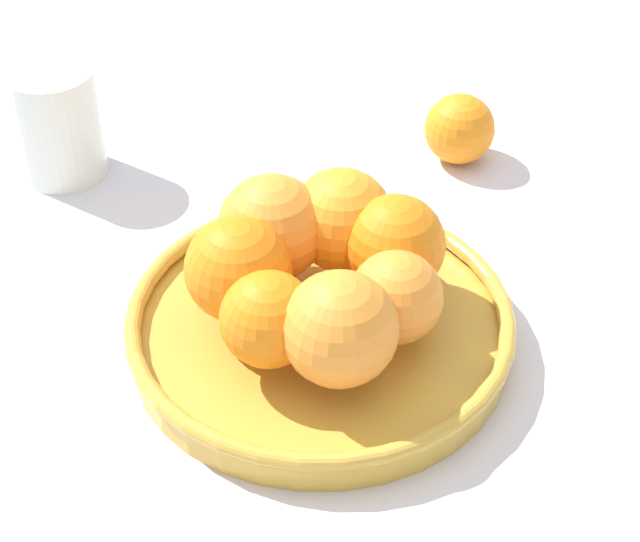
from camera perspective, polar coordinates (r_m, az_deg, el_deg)
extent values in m
plane|color=silver|center=(0.83, 0.00, -3.83)|extent=(4.00, 4.00, 0.00)
cylinder|color=gold|center=(0.82, 0.00, -3.31)|extent=(0.29, 0.29, 0.02)
torus|color=gold|center=(0.81, 0.00, -2.45)|extent=(0.30, 0.30, 0.01)
sphere|color=orange|center=(0.82, -2.58, 2.33)|extent=(0.08, 0.08, 0.08)
sphere|color=orange|center=(0.78, -4.38, 0.09)|extent=(0.08, 0.08, 0.08)
sphere|color=orange|center=(0.75, -2.77, -2.58)|extent=(0.07, 0.07, 0.07)
sphere|color=orange|center=(0.73, 1.05, -3.11)|extent=(0.08, 0.08, 0.08)
sphere|color=orange|center=(0.77, 4.07, -1.41)|extent=(0.07, 0.07, 0.07)
sphere|color=orange|center=(0.81, 4.01, 1.42)|extent=(0.08, 0.08, 0.08)
sphere|color=orange|center=(0.83, 1.14, 2.78)|extent=(0.08, 0.08, 0.08)
sphere|color=orange|center=(1.02, 7.45, 7.53)|extent=(0.07, 0.07, 0.07)
cylinder|color=silver|center=(1.01, -13.82, 7.69)|extent=(0.08, 0.08, 0.11)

